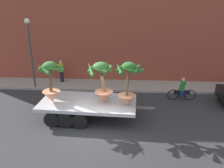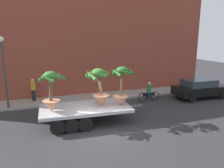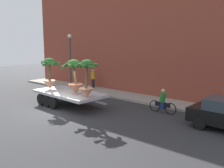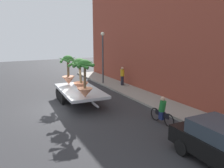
# 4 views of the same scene
# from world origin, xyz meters

# --- Properties ---
(ground_plane) EXTENTS (60.00, 60.00, 0.00)m
(ground_plane) POSITION_xyz_m (0.00, 0.00, 0.00)
(ground_plane) COLOR #2D2D30
(sidewalk) EXTENTS (24.00, 2.20, 0.15)m
(sidewalk) POSITION_xyz_m (0.00, 6.10, 0.07)
(sidewalk) COLOR gray
(sidewalk) RESTS_ON ground
(building_facade) EXTENTS (24.00, 1.20, 9.54)m
(building_facade) POSITION_xyz_m (0.00, 7.80, 4.77)
(building_facade) COLOR brown
(building_facade) RESTS_ON ground
(flatbed_trailer) EXTENTS (6.23, 2.80, 0.98)m
(flatbed_trailer) POSITION_xyz_m (-0.89, 1.31, 0.76)
(flatbed_trailer) COLOR #B7BABF
(flatbed_trailer) RESTS_ON ground
(potted_palm_rear) EXTENTS (1.48, 1.52, 2.23)m
(potted_palm_rear) POSITION_xyz_m (-2.54, 1.10, 2.04)
(potted_palm_rear) COLOR tan
(potted_palm_rear) RESTS_ON flatbed_trailer
(potted_palm_middle) EXTENTS (1.47, 1.47, 2.25)m
(potted_palm_middle) POSITION_xyz_m (0.16, 1.09, 2.07)
(potted_palm_middle) COLOR #C17251
(potted_palm_middle) RESTS_ON flatbed_trailer
(potted_palm_front) EXTENTS (1.46, 1.44, 2.32)m
(potted_palm_front) POSITION_xyz_m (1.46, 0.90, 2.13)
(potted_palm_front) COLOR tan
(potted_palm_front) RESTS_ON flatbed_trailer
(cyclist) EXTENTS (1.84, 0.35, 1.54)m
(cyclist) POSITION_xyz_m (4.99, 3.97, 0.67)
(cyclist) COLOR black
(cyclist) RESTS_ON ground
(parked_car) EXTENTS (4.52, 2.07, 1.58)m
(parked_car) POSITION_xyz_m (9.36, 3.36, 0.83)
(parked_car) COLOR black
(parked_car) RESTS_ON ground
(pedestrian_near_gate) EXTENTS (0.36, 0.36, 1.71)m
(pedestrian_near_gate) POSITION_xyz_m (-3.55, 6.46, 1.04)
(pedestrian_near_gate) COLOR black
(pedestrian_near_gate) RESTS_ON sidewalk
(street_lamp) EXTENTS (0.36, 0.36, 4.83)m
(street_lamp) POSITION_xyz_m (-5.24, 5.30, 3.23)
(street_lamp) COLOR #383D42
(street_lamp) RESTS_ON sidewalk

